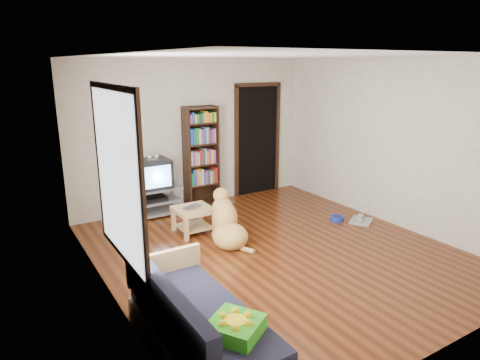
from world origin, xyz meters
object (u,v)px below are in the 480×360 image
laptop (194,208)px  dog (227,224)px  green_cushion (236,327)px  coffee_table (194,215)px  tv_stand (154,200)px  sofa (197,327)px  dog_bowl (337,218)px  bookshelf (201,151)px  crt_tv (152,173)px  grey_rag (361,221)px

laptop → dog: size_ratio=0.32×
green_cushion → coffee_table: size_ratio=0.71×
tv_stand → coffee_table: bearing=-77.2°
laptop → sofa: (-1.21, -2.56, -0.15)m
dog_bowl → coffee_table: (-2.24, 0.78, 0.24)m
bookshelf → dog: bearing=-105.4°
tv_stand → crt_tv: (0.00, 0.02, 0.47)m
crt_tv → sofa: (-0.97, -3.65, -0.48)m
grey_rag → sofa: 4.07m
dog → dog_bowl: bearing=-5.0°
dog → laptop: bearing=112.1°
bookshelf → laptop: bearing=-121.4°
crt_tv → sofa: size_ratio=0.32×
green_cushion → crt_tv: (0.85, 4.11, 0.26)m
bookshelf → coffee_table: size_ratio=3.27×
grey_rag → tv_stand: size_ratio=0.44×
tv_stand → green_cushion: bearing=-101.7°
green_cushion → coffee_table: (1.09, 3.04, -0.21)m
sofa → coffee_table: size_ratio=3.27×
tv_stand → bookshelf: bookshelf is taller
laptop → coffee_table: bearing=69.4°
grey_rag → tv_stand: (-2.77, 2.07, 0.25)m
dog_bowl → grey_rag: (0.30, -0.25, -0.03)m
coffee_table → crt_tv: bearing=102.5°
laptop → bookshelf: (0.71, 1.17, 0.59)m
tv_stand → sofa: bearing=-105.0°
green_cushion → coffee_table: green_cushion is taller
dog_bowl → bookshelf: 2.63m
green_cushion → grey_rag: (3.62, 2.01, -0.47)m
grey_rag → bookshelf: 3.00m
coffee_table → dog: (0.23, -0.60, 0.01)m
green_cushion → tv_stand: size_ratio=0.43×
laptop → crt_tv: 1.17m
grey_rag → dog: dog is taller
coffee_table → laptop: bearing=-90.0°
green_cushion → laptop: green_cushion is taller
green_cushion → sofa: 0.52m
laptop → dog_bowl: bearing=-39.1°
dog_bowl → tv_stand: bearing=143.6°
laptop → bookshelf: bookshelf is taller
grey_rag → bookshelf: size_ratio=0.22×
dog_bowl → bookshelf: size_ratio=0.12×
bookshelf → tv_stand: bearing=-174.4°
dog_bowl → grey_rag: dog_bowl is taller
sofa → dog: bearing=53.9°
green_cushion → sofa: sofa is taller
green_cushion → sofa: size_ratio=0.22×
coffee_table → dog: bearing=-68.9°
laptop → coffee_table: size_ratio=0.58×
dog_bowl → crt_tv: bearing=143.3°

